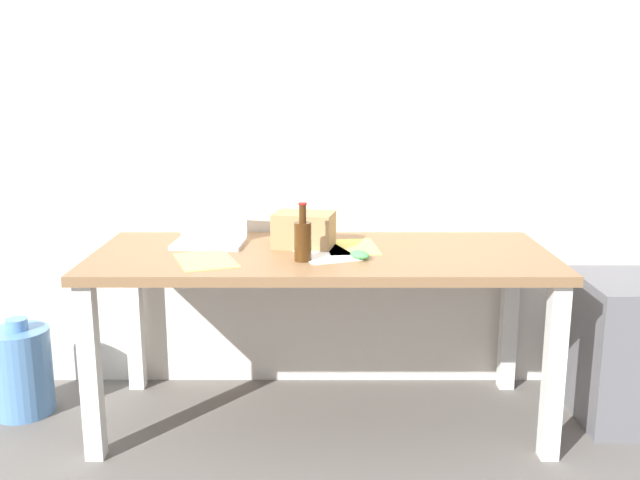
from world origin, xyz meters
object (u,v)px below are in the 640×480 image
(computer_mouse, at_px, (358,255))
(water_cooler_jug, at_px, (19,371))
(laptop_left, at_px, (208,233))
(cardboard_box, at_px, (302,230))
(filing_cabinet, at_px, (623,349))
(beer_bottle, at_px, (301,239))
(desk, at_px, (320,273))

(computer_mouse, height_order, water_cooler_jug, computer_mouse)
(laptop_left, relative_size, cardboard_box, 1.25)
(laptop_left, relative_size, filing_cabinet, 0.50)
(water_cooler_jug, relative_size, filing_cabinet, 0.70)
(cardboard_box, bearing_deg, beer_bottle, -89.73)
(desk, relative_size, beer_bottle, 8.16)
(beer_bottle, xyz_separation_m, filing_cabinet, (1.38, 0.17, -0.52))
(computer_mouse, bearing_deg, filing_cabinet, -25.75)
(laptop_left, distance_m, water_cooler_jug, 1.03)
(desk, height_order, beer_bottle, beer_bottle)
(desk, distance_m, computer_mouse, 0.22)
(laptop_left, height_order, beer_bottle, beer_bottle)
(cardboard_box, bearing_deg, desk, -50.03)
(computer_mouse, relative_size, filing_cabinet, 0.16)
(beer_bottle, height_order, filing_cabinet, beer_bottle)
(filing_cabinet, bearing_deg, computer_mouse, -173.15)
(cardboard_box, bearing_deg, water_cooler_jug, -178.72)
(laptop_left, height_order, cardboard_box, laptop_left)
(cardboard_box, height_order, water_cooler_jug, cardboard_box)
(cardboard_box, bearing_deg, filing_cabinet, -2.96)
(water_cooler_jug, bearing_deg, beer_bottle, -9.52)
(desk, distance_m, water_cooler_jug, 1.40)
(water_cooler_jug, xyz_separation_m, filing_cabinet, (2.63, -0.04, 0.12))
(computer_mouse, bearing_deg, laptop_left, 124.81)
(laptop_left, distance_m, cardboard_box, 0.41)
(cardboard_box, xyz_separation_m, filing_cabinet, (1.38, -0.07, -0.51))
(laptop_left, bearing_deg, desk, -16.60)
(beer_bottle, bearing_deg, water_cooler_jug, 170.48)
(cardboard_box, xyz_separation_m, water_cooler_jug, (-1.24, -0.03, -0.63))
(cardboard_box, distance_m, water_cooler_jug, 1.39)
(computer_mouse, xyz_separation_m, water_cooler_jug, (-1.47, 0.18, -0.57))
(computer_mouse, height_order, cardboard_box, cardboard_box)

